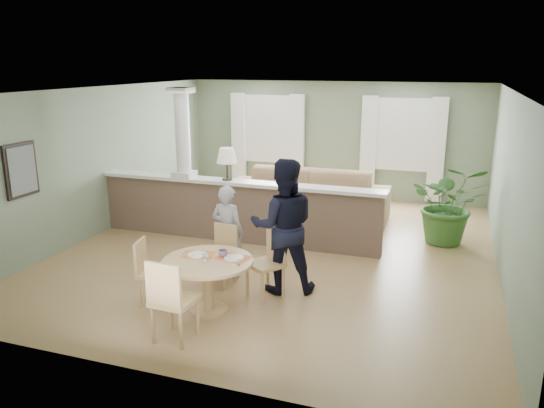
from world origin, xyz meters
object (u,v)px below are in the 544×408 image
at_px(chair_far_boy, 222,252).
at_px(chair_far_man, 270,259).
at_px(houseplant, 449,204).
at_px(man_person, 283,226).
at_px(dining_table, 209,270).
at_px(chair_near, 170,298).
at_px(chair_side, 149,269).
at_px(sofa, 305,196).
at_px(child_person, 228,232).

distance_m(chair_far_boy, chair_far_man, 0.80).
bearing_deg(houseplant, man_person, -126.73).
bearing_deg(dining_table, chair_far_man, 51.30).
relative_size(chair_near, chair_side, 1.16).
height_order(sofa, chair_far_boy, sofa).
bearing_deg(houseplant, chair_near, -121.84).
relative_size(sofa, child_person, 2.37).
bearing_deg(chair_side, sofa, -23.65).
distance_m(houseplant, chair_far_man, 3.84).
xyz_separation_m(chair_far_boy, chair_near, (0.15, -1.76, 0.08)).
distance_m(houseplant, dining_table, 4.75).
bearing_deg(sofa, child_person, -96.10).
bearing_deg(child_person, man_person, 173.56).
bearing_deg(sofa, chair_near, -92.43).
xyz_separation_m(dining_table, chair_near, (-0.06, -0.87, 0.00)).
height_order(chair_far_boy, child_person, child_person).
height_order(chair_far_boy, chair_far_man, chair_far_man).
bearing_deg(chair_near, chair_side, -43.42).
distance_m(sofa, chair_side, 4.55).
height_order(chair_side, man_person, man_person).
bearing_deg(chair_far_boy, chair_side, -118.62).
relative_size(sofa, chair_near, 3.27).
height_order(chair_far_boy, chair_near, chair_near).
distance_m(dining_table, chair_far_boy, 0.92).
bearing_deg(man_person, child_person, -32.70).
xyz_separation_m(chair_far_man, child_person, (-0.80, 0.42, 0.17)).
bearing_deg(sofa, houseplant, -13.94).
distance_m(dining_table, chair_far_man, 0.92).
xyz_separation_m(sofa, child_person, (-0.28, -3.30, 0.22)).
bearing_deg(chair_far_man, chair_side, -118.69).
xyz_separation_m(child_person, man_person, (0.93, -0.21, 0.24)).
height_order(dining_table, chair_far_man, chair_far_man).
xyz_separation_m(sofa, man_person, (0.65, -3.50, 0.46)).
bearing_deg(child_person, sofa, -88.86).
relative_size(sofa, chair_side, 3.80).
distance_m(houseplant, chair_near, 5.51).
relative_size(chair_far_boy, chair_near, 0.86).
bearing_deg(houseplant, child_person, -139.05).
bearing_deg(chair_near, chair_far_boy, -82.07).
relative_size(houseplant, child_person, 1.02).
bearing_deg(chair_far_boy, houseplant, 50.48).
bearing_deg(chair_far_boy, man_person, 9.62).
distance_m(chair_far_boy, child_person, 0.34).
height_order(chair_side, child_person, child_person).
distance_m(chair_near, man_person, 1.99).
bearing_deg(chair_side, houseplant, -56.13).
distance_m(sofa, chair_near, 5.31).
relative_size(houseplant, chair_side, 1.65).
bearing_deg(chair_side, chair_near, -148.62).
distance_m(houseplant, man_person, 3.59).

